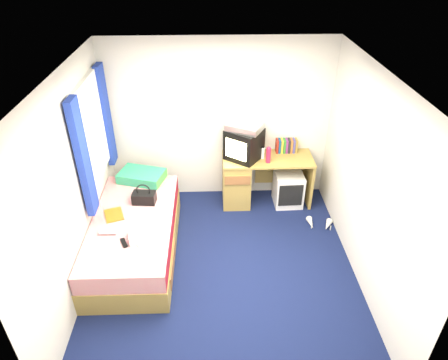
{
  "coord_description": "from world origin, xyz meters",
  "views": [
    {
      "loc": [
        -0.11,
        -3.57,
        3.56
      ],
      "look_at": [
        0.04,
        0.7,
        0.84
      ],
      "focal_mm": 32.0,
      "sensor_mm": 36.0,
      "label": 1
    }
  ],
  "objects_px": {
    "aerosol_can": "(263,153)",
    "handbag": "(144,197)",
    "water_bottle": "(108,231)",
    "storage_cube": "(288,189)",
    "magazine": "(114,215)",
    "crt_tv": "(244,144)",
    "vcr": "(245,127)",
    "desk": "(248,178)",
    "white_heels": "(319,224)",
    "bed": "(135,236)",
    "pink_water_bottle": "(268,155)",
    "colour_swatch_fan": "(135,242)",
    "remote_control": "(124,243)",
    "towel": "(142,235)",
    "pillow": "(142,176)",
    "picture_frame": "(295,146)"
  },
  "relations": [
    {
      "from": "aerosol_can",
      "to": "magazine",
      "type": "bearing_deg",
      "value": -152.84
    },
    {
      "from": "towel",
      "to": "white_heels",
      "type": "relative_size",
      "value": 0.79
    },
    {
      "from": "crt_tv",
      "to": "remote_control",
      "type": "distance_m",
      "value": 2.18
    },
    {
      "from": "desk",
      "to": "white_heels",
      "type": "bearing_deg",
      "value": -35.14
    },
    {
      "from": "pink_water_bottle",
      "to": "towel",
      "type": "distance_m",
      "value": 2.11
    },
    {
      "from": "pillow",
      "to": "magazine",
      "type": "bearing_deg",
      "value": -106.55
    },
    {
      "from": "storage_cube",
      "to": "vcr",
      "type": "height_order",
      "value": "vcr"
    },
    {
      "from": "pink_water_bottle",
      "to": "remote_control",
      "type": "xyz_separation_m",
      "value": [
        -1.8,
        -1.42,
        -0.31
      ]
    },
    {
      "from": "desk",
      "to": "handbag",
      "type": "distance_m",
      "value": 1.62
    },
    {
      "from": "towel",
      "to": "water_bottle",
      "type": "xyz_separation_m",
      "value": [
        -0.4,
        0.09,
        -0.01
      ]
    },
    {
      "from": "bed",
      "to": "vcr",
      "type": "relative_size",
      "value": 4.27
    },
    {
      "from": "vcr",
      "to": "towel",
      "type": "relative_size",
      "value": 1.62
    },
    {
      "from": "desk",
      "to": "remote_control",
      "type": "bearing_deg",
      "value": -134.7
    },
    {
      "from": "remote_control",
      "to": "picture_frame",
      "type": "bearing_deg",
      "value": 12.34
    },
    {
      "from": "crt_tv",
      "to": "vcr",
      "type": "bearing_deg",
      "value": 90.0
    },
    {
      "from": "crt_tv",
      "to": "white_heels",
      "type": "bearing_deg",
      "value": 3.28
    },
    {
      "from": "bed",
      "to": "pink_water_bottle",
      "type": "distance_m",
      "value": 2.11
    },
    {
      "from": "aerosol_can",
      "to": "towel",
      "type": "bearing_deg",
      "value": -136.98
    },
    {
      "from": "vcr",
      "to": "colour_swatch_fan",
      "type": "xyz_separation_m",
      "value": [
        -1.34,
        -1.54,
        -0.69
      ]
    },
    {
      "from": "desk",
      "to": "bed",
      "type": "bearing_deg",
      "value": -144.15
    },
    {
      "from": "crt_tv",
      "to": "magazine",
      "type": "bearing_deg",
      "value": -112.25
    },
    {
      "from": "white_heels",
      "to": "pink_water_bottle",
      "type": "bearing_deg",
      "value": 142.3
    },
    {
      "from": "picture_frame",
      "to": "remote_control",
      "type": "distance_m",
      "value": 2.86
    },
    {
      "from": "bed",
      "to": "colour_swatch_fan",
      "type": "distance_m",
      "value": 0.53
    },
    {
      "from": "water_bottle",
      "to": "colour_swatch_fan",
      "type": "xyz_separation_m",
      "value": [
        0.33,
        -0.16,
        -0.03
      ]
    },
    {
      "from": "storage_cube",
      "to": "crt_tv",
      "type": "relative_size",
      "value": 0.84
    },
    {
      "from": "towel",
      "to": "colour_swatch_fan",
      "type": "bearing_deg",
      "value": -133.19
    },
    {
      "from": "handbag",
      "to": "magazine",
      "type": "relative_size",
      "value": 1.1
    },
    {
      "from": "water_bottle",
      "to": "storage_cube",
      "type": "bearing_deg",
      "value": 28.95
    },
    {
      "from": "handbag",
      "to": "water_bottle",
      "type": "bearing_deg",
      "value": -113.01
    },
    {
      "from": "crt_tv",
      "to": "vcr",
      "type": "height_order",
      "value": "vcr"
    },
    {
      "from": "storage_cube",
      "to": "aerosol_can",
      "type": "relative_size",
      "value": 2.99
    },
    {
      "from": "crt_tv",
      "to": "aerosol_can",
      "type": "distance_m",
      "value": 0.31
    },
    {
      "from": "pink_water_bottle",
      "to": "towel",
      "type": "height_order",
      "value": "pink_water_bottle"
    },
    {
      "from": "bed",
      "to": "vcr",
      "type": "distance_m",
      "value": 2.06
    },
    {
      "from": "vcr",
      "to": "magazine",
      "type": "xyz_separation_m",
      "value": [
        -1.69,
        -1.03,
        -0.69
      ]
    },
    {
      "from": "crt_tv",
      "to": "water_bottle",
      "type": "xyz_separation_m",
      "value": [
        -1.67,
        -1.38,
        -0.4
      ]
    },
    {
      "from": "desk",
      "to": "towel",
      "type": "bearing_deg",
      "value": -132.65
    },
    {
      "from": "aerosol_can",
      "to": "handbag",
      "type": "height_order",
      "value": "aerosol_can"
    },
    {
      "from": "pillow",
      "to": "aerosol_can",
      "type": "relative_size",
      "value": 3.59
    },
    {
      "from": "towel",
      "to": "pillow",
      "type": "bearing_deg",
      "value": 97.7
    },
    {
      "from": "pink_water_bottle",
      "to": "colour_swatch_fan",
      "type": "bearing_deg",
      "value": -140.13
    },
    {
      "from": "crt_tv",
      "to": "water_bottle",
      "type": "relative_size",
      "value": 3.01
    },
    {
      "from": "picture_frame",
      "to": "white_heels",
      "type": "xyz_separation_m",
      "value": [
        0.25,
        -0.87,
        -0.78
      ]
    },
    {
      "from": "remote_control",
      "to": "white_heels",
      "type": "distance_m",
      "value": 2.7
    },
    {
      "from": "vcr",
      "to": "towel",
      "type": "bearing_deg",
      "value": -102.58
    },
    {
      "from": "handbag",
      "to": "water_bottle",
      "type": "xyz_separation_m",
      "value": [
        -0.34,
        -0.62,
        -0.05
      ]
    },
    {
      "from": "vcr",
      "to": "water_bottle",
      "type": "bearing_deg",
      "value": -112.03
    },
    {
      "from": "picture_frame",
      "to": "pillow",
      "type": "bearing_deg",
      "value": -177.11
    },
    {
      "from": "pillow",
      "to": "aerosol_can",
      "type": "xyz_separation_m",
      "value": [
        1.72,
        0.2,
        0.23
      ]
    }
  ]
}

